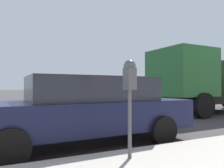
{
  "coord_description": "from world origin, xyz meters",
  "views": [
    {
      "loc": [
        -5.61,
        0.94,
        1.27
      ],
      "look_at": [
        -2.17,
        -0.7,
        1.33
      ],
      "focal_mm": 35.0,
      "sensor_mm": 36.0,
      "label": 1
    }
  ],
  "objects": [
    {
      "name": "ground_plane",
      "position": [
        0.0,
        0.0,
        0.0
      ],
      "size": [
        220.0,
        220.0,
        0.0
      ],
      "primitive_type": "plane",
      "color": "#3D3A3A"
    },
    {
      "name": "car_navy",
      "position": [
        -0.92,
        -0.65,
        0.79
      ],
      "size": [
        2.08,
        4.96,
        1.51
      ],
      "rotation": [
        0.0,
        0.0,
        0.03
      ],
      "color": "#14193D",
      "rests_on": "ground_plane"
    },
    {
      "name": "dump_truck",
      "position": [
        2.12,
        -8.71,
        1.56
      ],
      "size": [
        2.99,
        7.53,
        2.98
      ],
      "rotation": [
        0.0,
        0.0,
        0.03
      ],
      "color": "black",
      "rests_on": "ground_plane"
    },
    {
      "name": "parking_meter",
      "position": [
        -2.67,
        -0.77,
        1.34
      ],
      "size": [
        0.21,
        0.19,
        1.53
      ],
      "color": "#4C5156",
      "rests_on": "sidewalk"
    }
  ]
}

